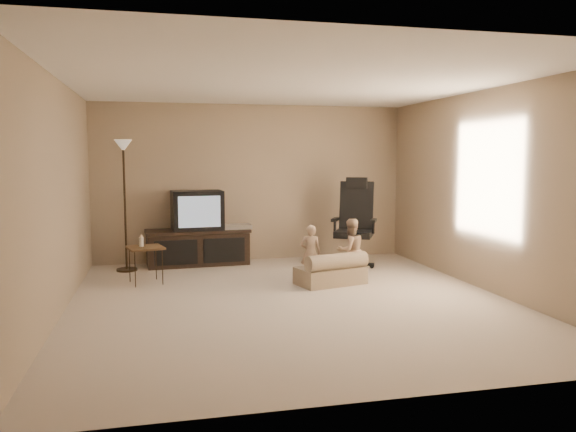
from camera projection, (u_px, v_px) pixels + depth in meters
name	position (u px, v px, depth m)	size (l,w,h in m)	color
floor	(291.00, 301.00, 6.52)	(5.50, 5.50, 0.00)	beige
room_shell	(291.00, 170.00, 6.36)	(5.50, 5.50, 5.50)	white
tv_stand	(198.00, 234.00, 8.69)	(1.64, 0.70, 1.15)	black
office_chair	(355.00, 235.00, 8.54)	(0.84, 0.85, 1.36)	black
side_table	(145.00, 248.00, 7.38)	(0.53, 0.53, 0.66)	brown
floor_lamp	(124.00, 176.00, 8.10)	(0.30, 0.30, 1.91)	black
child_sofa	(332.00, 271.00, 7.34)	(0.97, 0.71, 0.43)	gray
toddler_left	(311.00, 253.00, 7.52)	(0.28, 0.20, 0.76)	tan
toddler_right	(350.00, 250.00, 7.47)	(0.41, 0.23, 0.85)	tan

